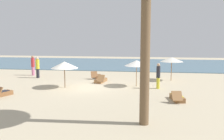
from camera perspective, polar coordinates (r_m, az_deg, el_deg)
ground_plane at (r=18.48m, az=-6.42°, el=-4.09°), size 60.00×60.00×0.00m
ocean_water at (r=35.00m, az=0.72°, el=1.51°), size 48.00×16.00×0.06m
umbrella_0 at (r=21.74m, az=13.78°, el=2.40°), size 1.96×1.96×2.04m
umbrella_2 at (r=18.41m, az=-11.06°, el=1.17°), size 2.00×2.00×1.96m
umbrella_3 at (r=18.65m, az=5.77°, el=1.63°), size 1.84×1.84×2.02m
lounger_0 at (r=15.11m, az=14.99°, el=-6.25°), size 0.82×1.76×0.68m
lounger_1 at (r=20.47m, az=-2.63°, el=-2.42°), size 0.91×1.74×0.73m
lounger_2 at (r=22.55m, az=-3.32°, el=-1.50°), size 1.13×1.78×0.70m
lounger_3 at (r=17.14m, az=-24.70°, el=-5.06°), size 1.18×1.74×0.74m
person_0 at (r=25.39m, az=-18.01°, el=1.06°), size 0.38×0.38×1.96m
person_1 at (r=23.64m, az=-17.00°, el=0.61°), size 0.48×0.48×1.95m
person_2 at (r=18.12m, az=10.76°, el=-1.26°), size 0.36×0.36×1.88m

